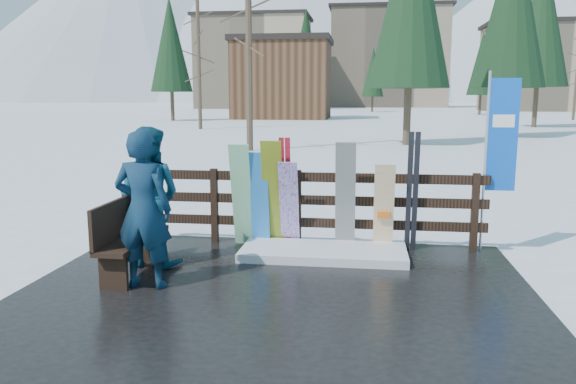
# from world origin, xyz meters

# --- Properties ---
(ground) EXTENTS (700.00, 700.00, 0.00)m
(ground) POSITION_xyz_m (0.00, 0.00, 0.00)
(ground) COLOR white
(ground) RESTS_ON ground
(deck) EXTENTS (6.00, 5.00, 0.08)m
(deck) POSITION_xyz_m (0.00, 0.00, 0.04)
(deck) COLOR black
(deck) RESTS_ON ground
(fence) EXTENTS (5.60, 0.10, 1.15)m
(fence) POSITION_xyz_m (0.00, 2.20, 0.74)
(fence) COLOR black
(fence) RESTS_ON deck
(snow_patch) EXTENTS (2.33, 1.00, 0.12)m
(snow_patch) POSITION_xyz_m (0.44, 1.60, 0.14)
(snow_patch) COLOR white
(snow_patch) RESTS_ON deck
(bench) EXTENTS (0.41, 1.50, 0.97)m
(bench) POSITION_xyz_m (-1.96, 0.47, 0.60)
(bench) COLOR black
(bench) RESTS_ON deck
(snowboard_0) EXTENTS (0.27, 0.26, 1.45)m
(snowboard_0) POSITION_xyz_m (-0.54, 1.98, 0.80)
(snowboard_0) COLOR #2B7FD7
(snowboard_0) RESTS_ON deck
(snowboard_1) EXTENTS (0.30, 0.41, 1.57)m
(snowboard_1) POSITION_xyz_m (-0.82, 1.98, 0.86)
(snowboard_1) COLOR white
(snowboard_1) RESTS_ON deck
(snowboard_2) EXTENTS (0.30, 0.40, 1.62)m
(snowboard_2) POSITION_xyz_m (-0.35, 1.98, 0.89)
(snowboard_2) COLOR #E7FF23
(snowboard_2) RESTS_ON deck
(snowboard_3) EXTENTS (0.28, 0.42, 1.32)m
(snowboard_3) POSITION_xyz_m (-0.10, 1.98, 0.74)
(snowboard_3) COLOR white
(snowboard_3) RESTS_ON deck
(snowboard_4) EXTENTS (0.29, 0.33, 1.61)m
(snowboard_4) POSITION_xyz_m (0.73, 1.98, 0.88)
(snowboard_4) COLOR black
(snowboard_4) RESTS_ON deck
(snowboard_5) EXTENTS (0.29, 0.33, 1.31)m
(snowboard_5) POSITION_xyz_m (1.28, 1.98, 0.73)
(snowboard_5) COLOR white
(snowboard_5) RESTS_ON deck
(ski_pair_a) EXTENTS (0.16, 0.23, 1.66)m
(ski_pair_a) POSITION_xyz_m (-0.17, 2.05, 0.91)
(ski_pair_a) COLOR #B5162A
(ski_pair_a) RESTS_ON deck
(ski_pair_b) EXTENTS (0.17, 0.20, 1.76)m
(ski_pair_b) POSITION_xyz_m (1.68, 2.05, 0.96)
(ski_pair_b) COLOR black
(ski_pair_b) RESTS_ON deck
(rental_flag) EXTENTS (0.45, 0.04, 2.60)m
(rental_flag) POSITION_xyz_m (2.88, 2.25, 1.69)
(rental_flag) COLOR silver
(rental_flag) RESTS_ON deck
(person_front) EXTENTS (0.69, 0.46, 1.87)m
(person_front) POSITION_xyz_m (-1.56, 0.03, 1.02)
(person_front) COLOR navy
(person_front) RESTS_ON deck
(person_back) EXTENTS (0.98, 0.81, 1.86)m
(person_back) POSITION_xyz_m (-1.85, 0.92, 1.01)
(person_back) COLOR navy
(person_back) RESTS_ON deck
(resort_buildings) EXTENTS (73.00, 87.60, 22.60)m
(resort_buildings) POSITION_xyz_m (1.03, 115.41, 9.81)
(resort_buildings) COLOR tan
(resort_buildings) RESTS_ON ground
(trees) EXTENTS (42.18, 68.86, 12.39)m
(trees) POSITION_xyz_m (2.79, 47.85, 5.64)
(trees) COLOR #382B1E
(trees) RESTS_ON ground
(mountains) EXTENTS (520.00, 260.00, 120.00)m
(mountains) POSITION_xyz_m (-10.50, 328.41, 50.20)
(mountains) COLOR white
(mountains) RESTS_ON ground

